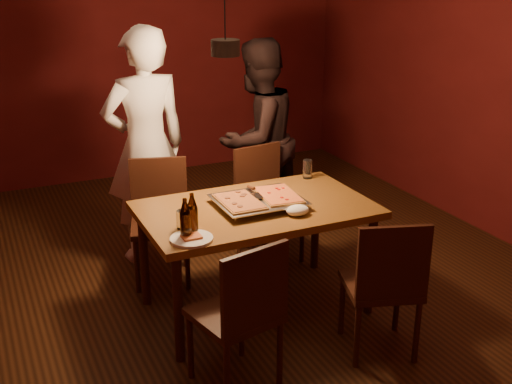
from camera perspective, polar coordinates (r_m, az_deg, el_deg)
name	(u,v)px	position (r m, az deg, el deg)	size (l,w,h in m)	color
room_shell	(226,103)	(4.13, -2.66, 7.87)	(6.00, 6.00, 6.00)	#3B2010
dining_table	(256,217)	(4.21, 0.00, -2.22)	(1.50, 0.90, 0.75)	brown
chair_far_left	(160,208)	(4.78, -8.56, -1.44)	(0.52, 0.52, 0.49)	#38190F
chair_far_right	(264,192)	(5.04, 0.75, -0.04)	(0.48, 0.48, 0.49)	#38190F
chair_near_left	(243,304)	(3.47, -1.14, -9.92)	(0.50, 0.50, 0.49)	#38190F
chair_near_right	(386,276)	(3.83, 11.48, -7.33)	(0.53, 0.53, 0.49)	#38190F
pizza_tray	(258,202)	(4.18, 0.22, -0.94)	(0.55, 0.45, 0.05)	silver
pizza_meat	(240,201)	(4.10, -1.48, -0.84)	(0.24, 0.38, 0.02)	maroon
pizza_cheese	(278,195)	(4.22, 1.97, -0.24)	(0.24, 0.38, 0.02)	gold
spatula	(257,196)	(4.19, 0.10, -0.32)	(0.09, 0.24, 0.04)	silver
beer_bottle_a	(185,219)	(3.68, -6.30, -2.39)	(0.06, 0.06, 0.25)	black
beer_bottle_b	(192,213)	(3.76, -5.68, -1.90)	(0.06, 0.06, 0.24)	black
water_glass_left	(183,220)	(3.84, -6.54, -2.46)	(0.07, 0.07, 0.12)	silver
water_glass_right	(307,169)	(4.71, 4.59, 2.05)	(0.07, 0.07, 0.14)	silver
plate_slice	(191,239)	(3.70, -5.76, -4.14)	(0.25, 0.25, 0.03)	white
napkin	(298,210)	(4.04, 3.71, -1.63)	(0.15, 0.12, 0.06)	white
diner_white	(146,147)	(4.98, -9.77, 3.98)	(0.67, 0.44, 1.83)	white
diner_dark	(257,140)	(5.40, 0.12, 4.67)	(0.81, 0.63, 1.68)	black
pendant_lamp	(225,46)	(4.07, -2.74, 12.84)	(0.18, 0.18, 1.10)	black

